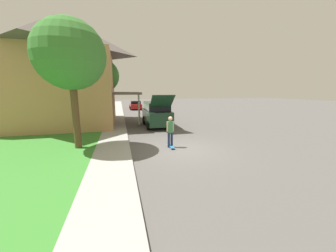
{
  "coord_description": "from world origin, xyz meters",
  "views": [
    {
      "loc": [
        -3.12,
        -9.29,
        3.12
      ],
      "look_at": [
        -0.21,
        2.05,
        0.9
      ],
      "focal_mm": 20.0,
      "sensor_mm": 36.0,
      "label": 1
    }
  ],
  "objects": [
    {
      "name": "skateboard",
      "position": [
        -0.47,
        0.3,
        0.08
      ],
      "size": [
        0.22,
        0.78,
        0.1
      ],
      "color": "#236B99",
      "rests_on": "ground_plane"
    },
    {
      "name": "lawn_tree_near",
      "position": [
        -5.4,
        1.38,
        4.84
      ],
      "size": [
        3.47,
        3.47,
        6.52
      ],
      "color": "brown",
      "rests_on": "lawn"
    },
    {
      "name": "skateboarder",
      "position": [
        -0.49,
        0.45,
        0.97
      ],
      "size": [
        0.41,
        0.23,
        1.73
      ],
      "color": "#192347",
      "rests_on": "ground_plane"
    },
    {
      "name": "sidewalk",
      "position": [
        -3.6,
        6.0,
        0.05
      ],
      "size": [
        1.8,
        80.0,
        0.1
      ],
      "color": "#9E9E99",
      "rests_on": "ground_plane"
    },
    {
      "name": "lawn",
      "position": [
        -8.0,
        6.0,
        0.04
      ],
      "size": [
        10.0,
        80.0,
        0.08
      ],
      "color": "#387F2D",
      "rests_on": "ground_plane"
    },
    {
      "name": "lawn_tree_far",
      "position": [
        -4.73,
        11.65,
        4.6
      ],
      "size": [
        3.37,
        3.37,
        6.24
      ],
      "color": "brown",
      "rests_on": "lawn"
    },
    {
      "name": "house",
      "position": [
        -8.12,
        9.73,
        4.93
      ],
      "size": [
        11.72,
        9.77,
        9.36
      ],
      "color": "tan",
      "rests_on": "lawn"
    },
    {
      "name": "suv_parked",
      "position": [
        -0.04,
        6.85,
        1.13
      ],
      "size": [
        2.1,
        5.29,
        2.82
      ],
      "color": "#193823",
      "rests_on": "ground_plane"
    },
    {
      "name": "ground_plane",
      "position": [
        0.0,
        0.0,
        0.0
      ],
      "size": [
        120.0,
        120.0,
        0.0
      ],
      "primitive_type": "plane",
      "color": "#54514F"
    },
    {
      "name": "car_down_street",
      "position": [
        -0.57,
        22.73,
        0.7
      ],
      "size": [
        1.93,
        4.04,
        1.42
      ],
      "color": "maroon",
      "rests_on": "ground_plane"
    }
  ]
}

